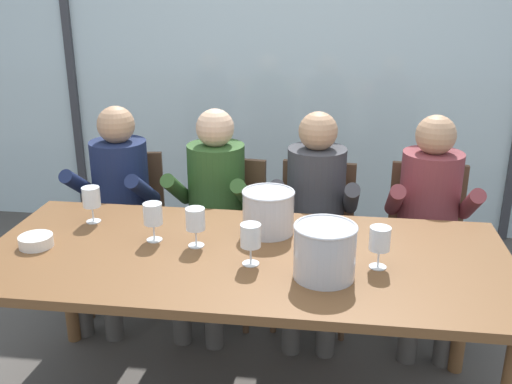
{
  "coord_description": "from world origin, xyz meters",
  "views": [
    {
      "loc": [
        0.34,
        -2.19,
        1.85
      ],
      "look_at": [
        0.0,
        0.35,
        0.92
      ],
      "focal_mm": 40.69,
      "sensor_mm": 36.0,
      "label": 1
    }
  ],
  "objects": [
    {
      "name": "chair_left_of_center",
      "position": [
        -0.25,
        0.88,
        0.52
      ],
      "size": [
        0.49,
        0.49,
        0.89
      ],
      "rotation": [
        0.0,
        0.0,
        -0.11
      ],
      "color": "brown",
      "rests_on": "ground"
    },
    {
      "name": "window_mullion_left",
      "position": [
        -1.67,
        2.1,
        1.3
      ],
      "size": [
        0.06,
        0.06,
        2.6
      ],
      "primitive_type": "cube",
      "color": "#38383D",
      "rests_on": "ground"
    },
    {
      "name": "person_navy_polo",
      "position": [
        -0.86,
        0.76,
        0.7
      ],
      "size": [
        0.49,
        0.63,
        1.21
      ],
      "rotation": [
        0.0,
        0.0,
        -0.09
      ],
      "color": "#192347",
      "rests_on": "ground"
    },
    {
      "name": "tasting_bowl",
      "position": [
        -0.91,
        -0.05,
        0.8
      ],
      "size": [
        0.15,
        0.15,
        0.05
      ],
      "primitive_type": "cylinder",
      "color": "silver",
      "rests_on": "dining_table"
    },
    {
      "name": "person_charcoal_jacket",
      "position": [
        0.27,
        0.75,
        0.7
      ],
      "size": [
        0.46,
        0.61,
        1.21
      ],
      "rotation": [
        0.0,
        0.0,
        -0.01
      ],
      "color": "#38383D",
      "rests_on": "ground"
    },
    {
      "name": "ice_bucket_secondary",
      "position": [
        0.33,
        -0.16,
        0.88
      ],
      "size": [
        0.25,
        0.25,
        0.22
      ],
      "color": "#B7B7BC",
      "rests_on": "dining_table"
    },
    {
      "name": "wine_glass_by_left_taster",
      "position": [
        0.04,
        -0.09,
        0.89
      ],
      "size": [
        0.08,
        0.08,
        0.17
      ],
      "color": "silver",
      "rests_on": "dining_table"
    },
    {
      "name": "wine_glass_near_bucket",
      "position": [
        -0.22,
        0.04,
        0.89
      ],
      "size": [
        0.08,
        0.08,
        0.17
      ],
      "color": "silver",
      "rests_on": "dining_table"
    },
    {
      "name": "chair_center",
      "position": [
        0.27,
        0.87,
        0.52
      ],
      "size": [
        0.47,
        0.47,
        0.89
      ],
      "rotation": [
        0.0,
        0.0,
        -0.07
      ],
      "color": "brown",
      "rests_on": "ground"
    },
    {
      "name": "ground",
      "position": [
        0.0,
        1.0,
        0.0
      ],
      "size": [
        14.0,
        14.0,
        0.0
      ],
      "primitive_type": "plane",
      "color": "#4C4742"
    },
    {
      "name": "wine_glass_spare_empty",
      "position": [
        0.55,
        -0.06,
        0.89
      ],
      "size": [
        0.08,
        0.08,
        0.17
      ],
      "color": "silver",
      "rests_on": "dining_table"
    },
    {
      "name": "chair_near_curtain",
      "position": [
        -0.86,
        0.92,
        0.52
      ],
      "size": [
        0.5,
        0.5,
        0.89
      ],
      "rotation": [
        0.0,
        0.0,
        0.14
      ],
      "color": "brown",
      "rests_on": "ground"
    },
    {
      "name": "hillside_vineyard",
      "position": [
        0.0,
        5.9,
        0.88
      ],
      "size": [
        13.43,
        2.4,
        1.76
      ],
      "primitive_type": "cube",
      "color": "#386633",
      "rests_on": "ground"
    },
    {
      "name": "chair_right_of_center",
      "position": [
        0.89,
        0.92,
        0.52
      ],
      "size": [
        0.47,
        0.47,
        0.89
      ],
      "rotation": [
        0.0,
        0.0,
        -0.06
      ],
      "color": "brown",
      "rests_on": "ground"
    },
    {
      "name": "person_olive_shirt",
      "position": [
        -0.3,
        0.76,
        0.7
      ],
      "size": [
        0.49,
        0.63,
        1.21
      ],
      "rotation": [
        0.0,
        0.0,
        -0.09
      ],
      "color": "#2D5123",
      "rests_on": "ground"
    },
    {
      "name": "wine_glass_by_right_taster",
      "position": [
        -0.42,
        0.08,
        0.9
      ],
      "size": [
        0.08,
        0.08,
        0.17
      ],
      "color": "silver",
      "rests_on": "dining_table"
    },
    {
      "name": "window_glass_panel",
      "position": [
        0.0,
        2.12,
        1.3
      ],
      "size": [
        7.43,
        0.03,
        2.6
      ],
      "primitive_type": "cube",
      "color": "silver",
      "rests_on": "ground"
    },
    {
      "name": "person_maroon_top",
      "position": [
        0.87,
        0.75,
        0.7
      ],
      "size": [
        0.47,
        0.62,
        1.21
      ],
      "rotation": [
        0.0,
        0.0,
        -0.02
      ],
      "color": "brown",
      "rests_on": "ground"
    },
    {
      "name": "ice_bucket_primary",
      "position": [
        0.07,
        0.23,
        0.88
      ],
      "size": [
        0.24,
        0.24,
        0.2
      ],
      "color": "#B7B7BC",
      "rests_on": "dining_table"
    },
    {
      "name": "dining_table",
      "position": [
        0.0,
        0.0,
        0.7
      ],
      "size": [
        2.23,
        0.97,
        0.77
      ],
      "color": "brown",
      "rests_on": "ground"
    },
    {
      "name": "wine_glass_center_pour",
      "position": [
        -0.77,
        0.24,
        0.9
      ],
      "size": [
        0.08,
        0.08,
        0.17
      ],
      "color": "silver",
      "rests_on": "dining_table"
    }
  ]
}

